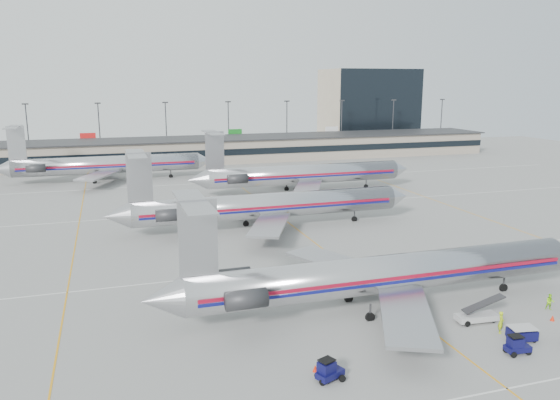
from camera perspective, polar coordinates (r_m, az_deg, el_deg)
name	(u,v)px	position (r m, az deg, el deg)	size (l,w,h in m)	color
ground	(382,294)	(56.06, 10.65, -9.64)	(260.00, 260.00, 0.00)	gray
apron_markings	(341,263)	(64.46, 6.44, -6.56)	(160.00, 0.15, 0.02)	silver
terminal	(207,149)	(146.84, -7.63, 5.26)	(162.00, 17.00, 6.25)	gray
light_mast_row	(198,125)	(160.08, -8.58, 7.75)	(163.60, 0.40, 15.28)	#38383D
distant_building	(368,106)	(194.46, 9.18, 9.65)	(30.00, 20.00, 25.00)	tan
jet_foreground	(379,274)	(51.52, 10.27, -7.62)	(44.22, 26.04, 11.57)	silver
jet_second_row	(263,206)	(77.85, -1.81, -0.59)	(45.06, 26.53, 11.79)	silver
jet_third_row	(301,174)	(103.96, 2.16, 2.72)	(44.49, 27.36, 12.16)	silver
jet_back_row	(104,165)	(121.75, -17.93, 3.54)	(44.67, 27.48, 12.21)	silver
tug_left	(329,371)	(40.42, 5.09, -17.36)	(2.26, 1.71, 1.65)	#0A0A39
tug_center	(517,346)	(47.35, 23.49, -13.78)	(2.00, 1.11, 1.57)	#0A0A39
cart_inner	(522,333)	(49.81, 23.96, -12.62)	(2.29, 1.76, 1.19)	#0A0A39
belt_loader	(478,315)	(51.96, 19.95, -11.26)	(4.44, 1.64, 2.32)	#A5A5A5
ramp_worker_near	(501,322)	(50.43, 22.10, -11.75)	(0.69, 0.45, 1.90)	#A9C812
ramp_worker_far	(550,302)	(57.09, 26.37, -9.52)	(0.74, 0.58, 1.53)	#92E915
cone_right	(553,318)	(54.91, 26.59, -10.96)	(0.39, 0.39, 0.53)	red
cone_left	(315,368)	(41.66, 3.70, -17.13)	(0.39, 0.39, 0.53)	red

